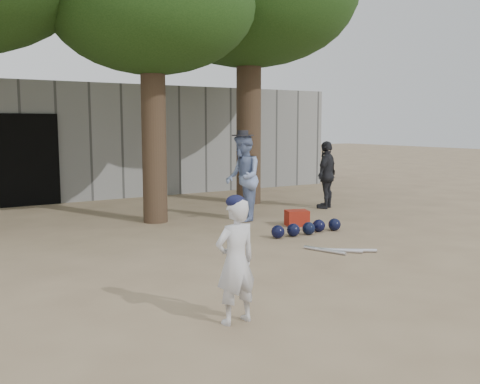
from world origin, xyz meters
TOP-DOWN VIEW (x-y plane):
  - ground at (0.00, 0.00)m, footprint 70.00×70.00m
  - boy_player at (-0.91, -1.34)m, footprint 0.47×0.32m
  - spectator_blue at (2.16, 3.40)m, footprint 0.96×1.05m
  - spectator_dark at (4.69, 3.75)m, footprint 0.99×0.77m
  - red_bag at (2.76, 2.37)m, footprint 0.50×0.44m
  - back_building at (-0.00, 10.33)m, footprint 16.00×5.24m
  - helmet_row at (2.40, 1.63)m, footprint 1.51×0.33m
  - bat_pile at (1.97, 0.32)m, footprint 0.82×0.82m

SIDE VIEW (x-z plane):
  - ground at x=0.00m, z-range 0.00..0.00m
  - bat_pile at x=1.97m, z-range 0.00..0.06m
  - helmet_row at x=2.40m, z-range 0.00..0.23m
  - red_bag at x=2.76m, z-range 0.00..0.30m
  - boy_player at x=-0.91m, z-range 0.00..1.24m
  - spectator_dark at x=4.69m, z-range 0.00..1.56m
  - spectator_blue at x=2.16m, z-range 0.00..1.76m
  - back_building at x=0.00m, z-range 0.00..3.00m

